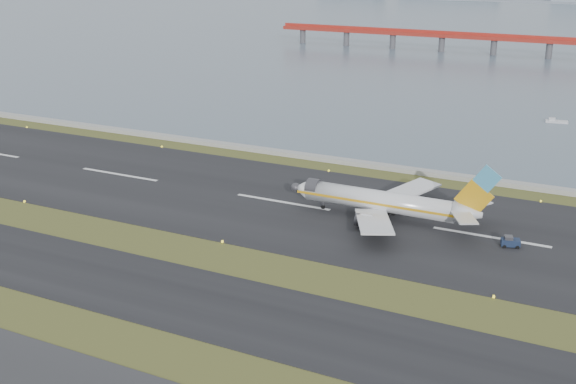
# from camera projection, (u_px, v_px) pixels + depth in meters

# --- Properties ---
(ground) EXTENTS (1000.00, 1000.00, 0.00)m
(ground) POSITION_uv_depth(u_px,v_px,m) (198.00, 259.00, 114.98)
(ground) COLOR #2F4117
(ground) RESTS_ON ground
(taxiway_strip) EXTENTS (1000.00, 18.00, 0.10)m
(taxiway_strip) POSITION_uv_depth(u_px,v_px,m) (152.00, 290.00, 104.81)
(taxiway_strip) COLOR black
(taxiway_strip) RESTS_ON ground
(runway_strip) EXTENTS (1000.00, 45.00, 0.10)m
(runway_strip) POSITION_uv_depth(u_px,v_px,m) (283.00, 202.00, 140.37)
(runway_strip) COLOR black
(runway_strip) RESTS_ON ground
(seawall) EXTENTS (1000.00, 2.50, 1.00)m
(seawall) POSITION_uv_depth(u_px,v_px,m) (342.00, 161.00, 165.62)
(seawall) COLOR #969691
(seawall) RESTS_ON ground
(bay_water) EXTENTS (1400.00, 800.00, 1.30)m
(bay_water) POSITION_uv_depth(u_px,v_px,m) (560.00, 17.00, 504.44)
(bay_water) COLOR #4A5D6A
(bay_water) RESTS_ON ground
(red_pier) EXTENTS (260.00, 5.00, 10.20)m
(red_pier) POSITION_uv_depth(u_px,v_px,m) (550.00, 42.00, 315.85)
(red_pier) COLOR #A2251B
(red_pier) RESTS_ON ground
(airliner) EXTENTS (38.52, 32.89, 12.80)m
(airliner) POSITION_uv_depth(u_px,v_px,m) (386.00, 202.00, 130.38)
(airliner) COLOR silver
(airliner) RESTS_ON ground
(pushback_tug) EXTENTS (3.42, 2.56, 1.95)m
(pushback_tug) POSITION_uv_depth(u_px,v_px,m) (510.00, 242.00, 119.37)
(pushback_tug) COLOR #15213B
(pushback_tug) RESTS_ON ground
(workboat_near) EXTENTS (6.22, 2.90, 1.45)m
(workboat_near) POSITION_uv_depth(u_px,v_px,m) (556.00, 121.00, 202.98)
(workboat_near) COLOR silver
(workboat_near) RESTS_ON ground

